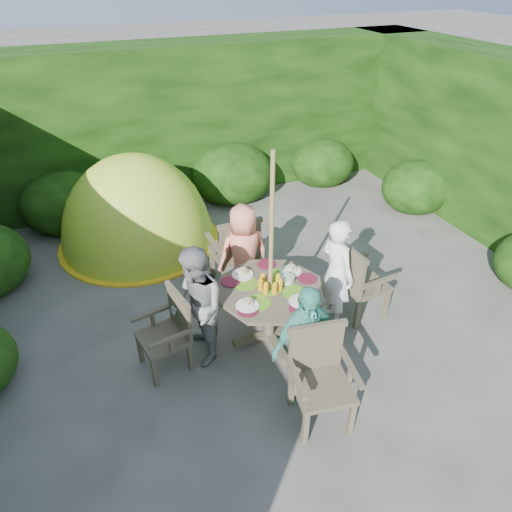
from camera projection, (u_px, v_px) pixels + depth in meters
name	position (u px, v px, depth m)	size (l,w,h in m)	color
ground	(281.00, 317.00, 5.46)	(60.00, 60.00, 0.00)	#484640
hedge_enclosure	(240.00, 179.00, 5.81)	(9.00, 9.00, 2.50)	black
patio_table	(270.00, 296.00, 4.87)	(1.19, 1.19, 0.82)	#3F3829
parasol_pole	(271.00, 255.00, 4.58)	(0.04, 0.04, 2.20)	olive
garden_chair_right	(358.00, 280.00, 5.25)	(0.55, 0.60, 0.93)	#3F3829
garden_chair_left	(169.00, 331.00, 4.61)	(0.54, 0.58, 0.84)	#3F3829
garden_chair_back	(236.00, 250.00, 5.75)	(0.60, 0.54, 0.97)	#3F3829
garden_chair_front	(320.00, 375.00, 4.07)	(0.62, 0.57, 0.92)	#3F3829
child_right	(336.00, 273.00, 5.07)	(0.49, 0.32, 1.33)	white
child_left	(197.00, 308.00, 4.57)	(0.65, 0.51, 1.34)	gray
child_back	(244.00, 254.00, 5.46)	(0.62, 0.40, 1.27)	#FF8A69
child_front	(304.00, 342.00, 4.22)	(0.73, 0.30, 1.25)	#49AC95
dome_tent	(140.00, 242.00, 6.91)	(2.65, 2.65, 2.69)	#C2DD2A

